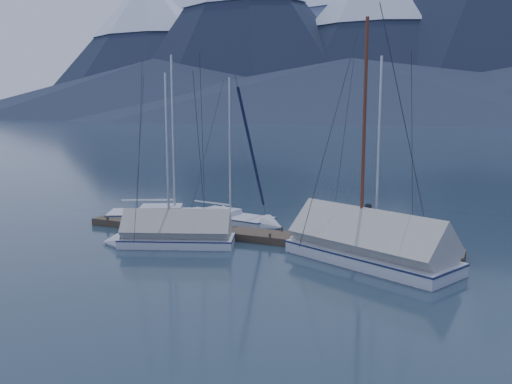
% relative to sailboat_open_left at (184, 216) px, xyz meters
% --- Properties ---
extents(ground, '(1000.00, 1000.00, 0.00)m').
position_rel_sailboat_open_left_xyz_m(ground, '(5.43, -4.48, -0.17)').
color(ground, '#152330').
rests_on(ground, ground).
extents(mountain_range, '(877.00, 584.00, 150.50)m').
position_rel_sailboat_open_left_xyz_m(mountain_range, '(9.55, 365.97, 58.48)').
color(mountain_range, '#475675').
rests_on(mountain_range, ground).
extents(dock, '(18.00, 1.50, 0.54)m').
position_rel_sailboat_open_left_xyz_m(dock, '(5.43, -2.48, -0.06)').
color(dock, '#382D23').
rests_on(dock, ground).
extents(mooring_posts, '(15.12, 1.52, 0.35)m').
position_rel_sailboat_open_left_xyz_m(mooring_posts, '(4.93, -2.48, 0.18)').
color(mooring_posts, '#382D23').
rests_on(mooring_posts, ground).
extents(sailboat_open_left, '(7.35, 5.16, 9.57)m').
position_rel_sailboat_open_left_xyz_m(sailboat_open_left, '(0.00, 0.00, 0.00)').
color(sailboat_open_left, silver).
rests_on(sailboat_open_left, ground).
extents(sailboat_open_mid, '(6.45, 2.91, 8.26)m').
position_rel_sailboat_open_left_xyz_m(sailboat_open_mid, '(3.08, 0.25, -0.02)').
color(sailboat_open_mid, silver).
rests_on(sailboat_open_mid, ground).
extents(sailboat_open_right, '(6.93, 2.96, 9.11)m').
position_rel_sailboat_open_left_xyz_m(sailboat_open_right, '(10.82, 0.29, -0.01)').
color(sailboat_open_right, silver).
rests_on(sailboat_open_right, ground).
extents(sailboat_covered_near, '(8.25, 5.38, 10.34)m').
position_rel_sailboat_open_left_xyz_m(sailboat_covered_near, '(10.51, -3.92, 0.35)').
color(sailboat_covered_near, silver).
rests_on(sailboat_covered_near, ground).
extents(sailboat_covered_far, '(6.06, 3.76, 8.17)m').
position_rel_sailboat_open_left_xyz_m(sailboat_covered_far, '(2.32, -5.11, 0.23)').
color(sailboat_covered_far, silver).
rests_on(sailboat_covered_far, ground).
extents(person, '(0.55, 0.71, 1.72)m').
position_rel_sailboat_open_left_xyz_m(person, '(10.64, -2.54, 1.03)').
color(person, black).
rests_on(person, dock).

